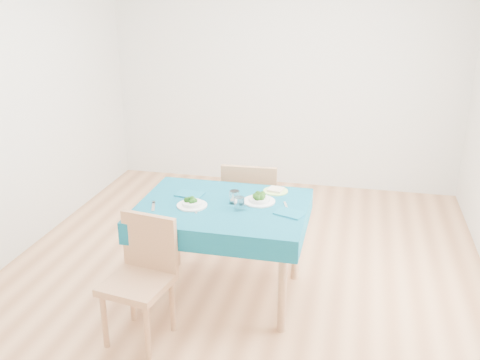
% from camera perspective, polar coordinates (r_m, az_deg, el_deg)
% --- Properties ---
extents(room_shell, '(4.02, 4.52, 2.73)m').
position_cam_1_polar(room_shell, '(3.98, -0.00, 6.72)').
color(room_shell, '#A66E45').
rests_on(room_shell, ground).
extents(table, '(1.22, 0.93, 0.76)m').
position_cam_1_polar(table, '(4.08, -1.80, -7.55)').
color(table, '#08485E').
rests_on(table, ground).
extents(chair_near, '(0.47, 0.51, 1.01)m').
position_cam_1_polar(chair_near, '(3.60, -11.02, -9.72)').
color(chair_near, '#9C6E49').
rests_on(chair_near, ground).
extents(chair_far, '(0.49, 0.54, 1.18)m').
position_cam_1_polar(chair_far, '(4.72, 1.36, -0.73)').
color(chair_far, '#9C6E49').
rests_on(chair_far, ground).
extents(bowl_near, '(0.22, 0.22, 0.07)m').
position_cam_1_polar(bowl_near, '(3.89, -5.15, -2.33)').
color(bowl_near, white).
rests_on(bowl_near, table).
extents(bowl_far, '(0.24, 0.24, 0.07)m').
position_cam_1_polar(bowl_far, '(3.95, 2.06, -1.88)').
color(bowl_far, white).
rests_on(bowl_far, table).
extents(fork_near, '(0.08, 0.17, 0.00)m').
position_cam_1_polar(fork_near, '(3.93, -9.23, -2.81)').
color(fork_near, silver).
rests_on(fork_near, table).
extents(knife_near, '(0.03, 0.21, 0.00)m').
position_cam_1_polar(knife_near, '(3.87, -4.38, -2.98)').
color(knife_near, silver).
rests_on(knife_near, table).
extents(fork_far, '(0.04, 0.16, 0.00)m').
position_cam_1_polar(fork_far, '(4.06, -0.34, -1.72)').
color(fork_far, silver).
rests_on(fork_far, table).
extents(knife_far, '(0.08, 0.22, 0.00)m').
position_cam_1_polar(knife_far, '(3.87, 5.02, -2.98)').
color(knife_far, silver).
rests_on(knife_far, table).
extents(napkin_near, '(0.22, 0.17, 0.01)m').
position_cam_1_polar(napkin_near, '(4.10, -5.38, -1.52)').
color(napkin_near, '#0C5167').
rests_on(napkin_near, table).
extents(napkin_far, '(0.23, 0.20, 0.01)m').
position_cam_1_polar(napkin_far, '(3.77, 5.35, -3.56)').
color(napkin_far, '#0C5167').
rests_on(napkin_far, table).
extents(tumbler_center, '(0.07, 0.07, 0.10)m').
position_cam_1_polar(tumbler_center, '(3.92, -0.59, -1.83)').
color(tumbler_center, white).
rests_on(tumbler_center, table).
extents(tumbler_side, '(0.07, 0.07, 0.10)m').
position_cam_1_polar(tumbler_side, '(3.81, -0.08, -2.53)').
color(tumbler_side, white).
rests_on(tumbler_side, table).
extents(side_plate, '(0.19, 0.19, 0.01)m').
position_cam_1_polar(side_plate, '(4.16, 3.83, -1.18)').
color(side_plate, '#B7E46F').
rests_on(side_plate, table).
extents(bread_slice, '(0.13, 0.13, 0.02)m').
position_cam_1_polar(bread_slice, '(4.16, 3.83, -1.01)').
color(bread_slice, beige).
rests_on(bread_slice, side_plate).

